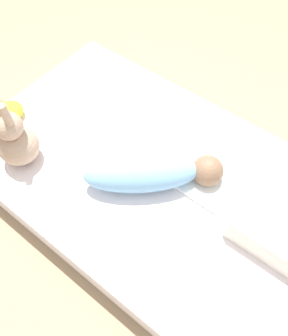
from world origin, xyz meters
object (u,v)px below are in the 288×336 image
(turtle_plush, at_px, (9,111))
(swaddled_baby, at_px, (152,173))
(bunny_plush, at_px, (16,140))
(pillow, at_px, (279,223))

(turtle_plush, bearing_deg, swaddled_baby, -171.32)
(bunny_plush, relative_size, turtle_plush, 2.12)
(swaddled_baby, xyz_separation_m, pillow, (-0.50, -0.12, -0.02))
(swaddled_baby, height_order, bunny_plush, bunny_plush)
(swaddled_baby, distance_m, turtle_plush, 0.77)
(swaddled_baby, relative_size, turtle_plush, 3.05)
(pillow, relative_size, turtle_plush, 1.82)
(pillow, xyz_separation_m, bunny_plush, (1.02, 0.36, 0.07))
(bunny_plush, distance_m, turtle_plush, 0.28)
(pillow, xyz_separation_m, turtle_plush, (1.25, 0.23, -0.02))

